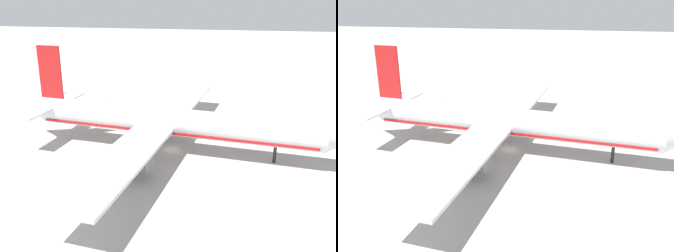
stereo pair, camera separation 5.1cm
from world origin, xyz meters
TOP-DOWN VIEW (x-y plane):
  - ground_plane at (0.00, 0.00)m, footprint 600.00×600.00m
  - airliner at (-1.41, 0.05)m, footprint 77.16×79.55m
  - baggage_cart_0 at (-45.31, 41.28)m, footprint 3.40×2.53m
  - traffic_cone_2 at (-28.65, 36.67)m, footprint 0.36×0.36m

SIDE VIEW (x-z plane):
  - ground_plane at x=0.00m, z-range 0.00..0.00m
  - traffic_cone_2 at x=-28.65m, z-range 0.00..0.55m
  - baggage_cart_0 at x=-45.31m, z-range 0.07..1.45m
  - airliner at x=-1.41m, z-range -4.73..18.05m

